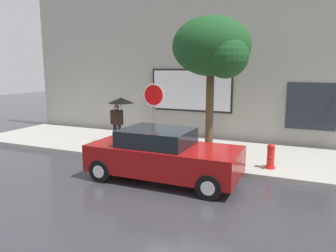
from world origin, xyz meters
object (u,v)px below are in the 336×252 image
Objects in this scene: parked_car at (163,155)px; street_tree at (214,49)px; stop_sign at (154,106)px; fire_hydrant at (271,156)px; pedestrian_with_umbrella at (120,107)px.

street_tree reaches higher than parked_car.
street_tree is 1.86× the size of stop_sign.
stop_sign is at bearing -153.62° from street_tree.
fire_hydrant is 0.17× the size of street_tree.
stop_sign is at bearing -30.02° from pedestrian_with_umbrella.
fire_hydrant is at bearing -8.42° from pedestrian_with_umbrella.
pedestrian_with_umbrella reaches higher than fire_hydrant.
fire_hydrant is 5.98m from pedestrian_with_umbrella.
fire_hydrant is 3.99m from stop_sign.
pedestrian_with_umbrella is 2.42m from stop_sign.
parked_car is 5.50× the size of fire_hydrant.
fire_hydrant is at bearing 5.27° from stop_sign.
street_tree is (-1.99, 0.52, 3.22)m from fire_hydrant.
fire_hydrant is 3.82m from street_tree.
stop_sign reaches higher than fire_hydrant.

